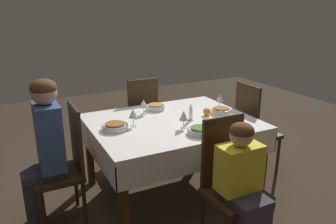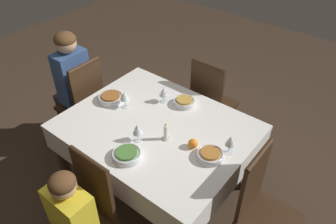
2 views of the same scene
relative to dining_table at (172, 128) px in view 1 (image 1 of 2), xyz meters
name	(u,v)px [view 1 (image 1 of 2)]	position (x,y,z in m)	size (l,w,h in m)	color
ground_plane	(172,191)	(0.00, 0.00, -0.65)	(8.00, 8.00, 0.00)	#3D2D21
dining_table	(172,128)	(0.00, 0.00, 0.00)	(1.43, 1.13, 0.73)	white
chair_east	(66,162)	(0.94, -0.02, -0.13)	(0.38, 0.37, 0.97)	#382314
chair_north	(229,180)	(-0.05, 0.79, -0.13)	(0.37, 0.38, 0.97)	#382314
chair_west	(253,126)	(-0.94, 0.02, -0.13)	(0.38, 0.37, 0.97)	#382314
chair_south	(140,117)	(-0.01, -0.79, -0.13)	(0.37, 0.38, 0.97)	#382314
person_adult_denim	(44,147)	(1.09, -0.02, 0.03)	(0.34, 0.30, 1.20)	#383342
person_child_yellow	(244,188)	(-0.05, 0.96, -0.11)	(0.30, 0.33, 0.98)	#383342
bowl_east	(115,126)	(0.52, -0.01, 0.10)	(0.22, 0.22, 0.06)	silver
wine_glass_east	(133,114)	(0.36, -0.02, 0.19)	(0.08, 0.08, 0.15)	white
bowl_north	(200,131)	(-0.06, 0.39, 0.10)	(0.21, 0.21, 0.06)	silver
wine_glass_north	(183,116)	(0.00, 0.21, 0.18)	(0.07, 0.07, 0.15)	white
bowl_west	(221,111)	(-0.51, 0.03, 0.10)	(0.19, 0.19, 0.06)	silver
wine_glass_west	(220,99)	(-0.59, -0.10, 0.18)	(0.07, 0.07, 0.15)	white
bowl_south	(156,107)	(-0.01, -0.36, 0.10)	(0.18, 0.18, 0.06)	silver
wine_glass_south	(143,104)	(0.15, -0.28, 0.18)	(0.08, 0.08, 0.14)	white
candle_centerpiece	(191,114)	(-0.15, 0.07, 0.13)	(0.05, 0.05, 0.15)	beige
orange_fruit	(207,112)	(-0.36, 0.02, 0.11)	(0.07, 0.07, 0.07)	orange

